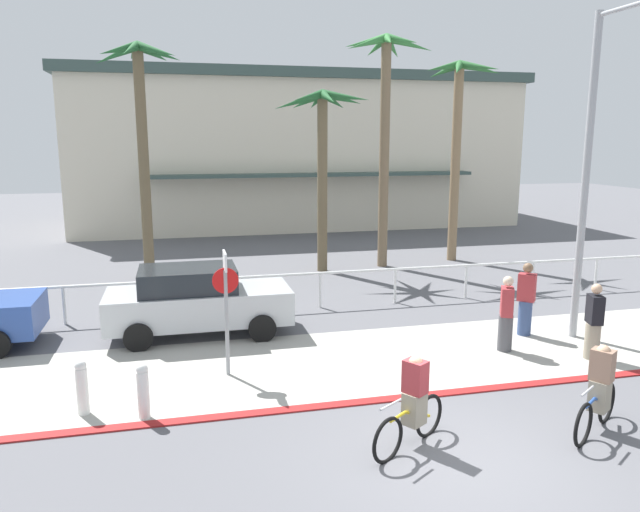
% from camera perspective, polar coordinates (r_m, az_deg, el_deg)
% --- Properties ---
extents(ground_plane, '(80.00, 80.00, 0.00)m').
position_cam_1_polar(ground_plane, '(18.56, -1.08, -3.68)').
color(ground_plane, '#5B5B60').
extents(sidewalk_strip, '(44.00, 4.00, 0.02)m').
position_cam_1_polar(sidewalk_strip, '(13.22, 4.44, -9.85)').
color(sidewalk_strip, '#ADAAA0').
rests_on(sidewalk_strip, ground).
extents(curb_paint, '(44.00, 0.24, 0.03)m').
position_cam_1_polar(curb_paint, '(11.48, 7.59, -13.25)').
color(curb_paint, maroon).
rests_on(curb_paint, ground).
extents(building_backdrop, '(24.12, 11.14, 8.18)m').
position_cam_1_polar(building_backdrop, '(35.04, -2.62, 10.04)').
color(building_backdrop, beige).
rests_on(building_backdrop, ground).
extents(rail_fence, '(27.27, 0.08, 1.04)m').
position_cam_1_polar(rail_fence, '(16.94, 0.00, -2.19)').
color(rail_fence, white).
rests_on(rail_fence, ground).
extents(stop_sign_bike_lane, '(0.52, 0.56, 2.56)m').
position_cam_1_polar(stop_sign_bike_lane, '(12.03, -8.95, -3.74)').
color(stop_sign_bike_lane, gray).
rests_on(stop_sign_bike_lane, ground).
extents(bollard_0, '(0.20, 0.20, 1.00)m').
position_cam_1_polar(bollard_0, '(10.86, -16.49, -12.19)').
color(bollard_0, white).
rests_on(bollard_0, ground).
extents(bollard_3, '(0.20, 0.20, 1.00)m').
position_cam_1_polar(bollard_3, '(11.35, -21.72, -11.50)').
color(bollard_3, white).
rests_on(bollard_3, ground).
extents(streetlight_curb, '(0.24, 2.54, 7.50)m').
position_cam_1_polar(streetlight_curb, '(15.02, 24.65, 8.37)').
color(streetlight_curb, '#9EA0A5').
rests_on(streetlight_curb, ground).
extents(palm_tree_1, '(2.93, 2.99, 7.87)m').
position_cam_1_polar(palm_tree_1, '(21.27, -16.66, 13.47)').
color(palm_tree_1, brown).
rests_on(palm_tree_1, ground).
extents(palm_tree_2, '(3.16, 3.48, 6.42)m').
position_cam_1_polar(palm_tree_2, '(21.33, 0.22, 11.72)').
color(palm_tree_2, brown).
rests_on(palm_tree_2, ground).
extents(palm_tree_3, '(3.54, 2.64, 8.40)m').
position_cam_1_polar(palm_tree_3, '(22.36, 6.20, 14.51)').
color(palm_tree_3, '#756047').
rests_on(palm_tree_3, ground).
extents(palm_tree_4, '(3.09, 2.85, 7.64)m').
position_cam_1_polar(palm_tree_4, '(23.96, 13.07, 12.60)').
color(palm_tree_4, '#846B4C').
rests_on(palm_tree_4, ground).
extents(car_silver_1, '(4.40, 2.02, 1.69)m').
position_cam_1_polar(car_silver_1, '(14.91, -11.66, -4.14)').
color(car_silver_1, '#B2B7BC').
rests_on(car_silver_1, ground).
extents(cyclist_yellow_0, '(1.56, 1.05, 1.50)m').
position_cam_1_polar(cyclist_yellow_0, '(9.64, 8.82, -13.77)').
color(cyclist_yellow_0, black).
rests_on(cyclist_yellow_0, ground).
extents(cyclist_blue_1, '(1.55, 1.06, 1.50)m').
position_cam_1_polar(cyclist_blue_1, '(10.96, 25.04, -11.59)').
color(cyclist_blue_1, black).
rests_on(cyclist_blue_1, ground).
extents(pedestrian_0, '(0.43, 0.47, 1.74)m').
position_cam_1_polar(pedestrian_0, '(14.12, 17.30, -5.54)').
color(pedestrian_0, '#4C4C51').
rests_on(pedestrian_0, ground).
extents(pedestrian_1, '(0.40, 0.46, 1.69)m').
position_cam_1_polar(pedestrian_1, '(14.30, 24.61, -5.97)').
color(pedestrian_1, gray).
rests_on(pedestrian_1, ground).
extents(pedestrian_2, '(0.47, 0.46, 1.81)m').
position_cam_1_polar(pedestrian_2, '(15.38, 19.01, -4.15)').
color(pedestrian_2, '#384C7A').
rests_on(pedestrian_2, ground).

